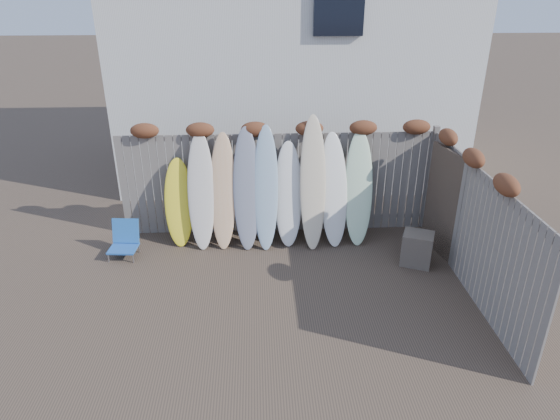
{
  "coord_description": "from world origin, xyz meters",
  "views": [
    {
      "loc": [
        -0.39,
        -6.53,
        4.64
      ],
      "look_at": [
        0.0,
        1.2,
        1.0
      ],
      "focal_mm": 32.0,
      "sensor_mm": 36.0,
      "label": 1
    }
  ],
  "objects_px": {
    "lattice_panel": "(446,205)",
    "wooden_crate": "(417,249)",
    "beach_chair": "(125,240)",
    "surfboard_0": "(179,203)"
  },
  "relations": [
    {
      "from": "beach_chair",
      "to": "wooden_crate",
      "type": "xyz_separation_m",
      "value": [
        5.21,
        -0.59,
        -0.0
      ]
    },
    {
      "from": "lattice_panel",
      "to": "wooden_crate",
      "type": "bearing_deg",
      "value": -159.6
    },
    {
      "from": "lattice_panel",
      "to": "surfboard_0",
      "type": "height_order",
      "value": "lattice_panel"
    },
    {
      "from": "beach_chair",
      "to": "lattice_panel",
      "type": "height_order",
      "value": "lattice_panel"
    },
    {
      "from": "surfboard_0",
      "to": "beach_chair",
      "type": "bearing_deg",
      "value": -155.8
    },
    {
      "from": "beach_chair",
      "to": "surfboard_0",
      "type": "relative_size",
      "value": 0.39
    },
    {
      "from": "beach_chair",
      "to": "surfboard_0",
      "type": "bearing_deg",
      "value": 25.82
    },
    {
      "from": "beach_chair",
      "to": "lattice_panel",
      "type": "bearing_deg",
      "value": -2.63
    },
    {
      "from": "wooden_crate",
      "to": "beach_chair",
      "type": "bearing_deg",
      "value": 173.54
    },
    {
      "from": "wooden_crate",
      "to": "surfboard_0",
      "type": "bearing_deg",
      "value": 166.06
    }
  ]
}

